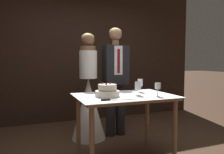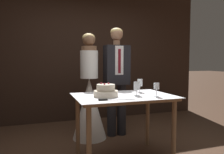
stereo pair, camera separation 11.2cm
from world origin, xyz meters
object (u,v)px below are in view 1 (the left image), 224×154
object	(u,v)px
wine_glass_middle	(140,83)
wine_glass_far	(138,86)
cake_table	(125,104)
cake_knife	(112,100)
groom	(116,76)
bride	(89,101)
wine_glass_near	(158,87)
tiered_cake	(107,91)

from	to	relation	value
wine_glass_middle	wine_glass_far	size ratio (longest dim) A/B	1.05
cake_table	cake_knife	bearing A→B (deg)	-134.72
cake_table	groom	distance (m)	0.95
cake_table	groom	world-z (taller)	groom
bride	wine_glass_middle	bearing A→B (deg)	-52.32
cake_knife	groom	size ratio (longest dim) A/B	0.23
wine_glass_near	bride	size ratio (longest dim) A/B	0.10
cake_table	bride	world-z (taller)	bride
bride	wine_glass_near	bearing A→B (deg)	-62.77
wine_glass_middle	tiered_cake	bearing A→B (deg)	-160.89
cake_table	wine_glass_middle	xyz separation A→B (m)	(0.31, 0.17, 0.23)
tiered_cake	wine_glass_middle	xyz separation A→B (m)	(0.55, 0.19, 0.06)
wine_glass_far	wine_glass_middle	bearing A→B (deg)	56.62
bride	groom	world-z (taller)	groom
cake_knife	groom	bearing A→B (deg)	71.99
cake_knife	wine_glass_middle	world-z (taller)	wine_glass_middle
cake_knife	groom	world-z (taller)	groom
bride	tiered_cake	bearing A→B (deg)	-90.22
tiered_cake	wine_glass_far	distance (m)	0.39
wine_glass_far	cake_knife	bearing A→B (deg)	-154.53
cake_table	bride	xyz separation A→B (m)	(-0.23, 0.88, -0.10)
tiered_cake	wine_glass_middle	bearing A→B (deg)	19.11
tiered_cake	wine_glass_far	bearing A→B (deg)	-9.04
bride	cake_table	bearing A→B (deg)	-75.22
tiered_cake	wine_glass_middle	size ratio (longest dim) A/B	1.62
tiered_cake	wine_glass_near	bearing A→B (deg)	-20.10
wine_glass_far	groom	world-z (taller)	groom
cake_knife	wine_glass_middle	xyz separation A→B (m)	(0.58, 0.45, 0.12)
cake_knife	wine_glass_near	distance (m)	0.62
cake_table	wine_glass_middle	distance (m)	0.42
wine_glass_far	bride	size ratio (longest dim) A/B	0.10
tiered_cake	cake_knife	world-z (taller)	tiered_cake
wine_glass_middle	wine_glass_far	distance (m)	0.30
cake_table	cake_knife	xyz separation A→B (m)	(-0.27, -0.28, 0.11)
cake_table	groom	size ratio (longest dim) A/B	0.68
cake_table	groom	xyz separation A→B (m)	(0.23, 0.88, 0.28)
groom	wine_glass_near	bearing A→B (deg)	-84.63
cake_table	tiered_cake	bearing A→B (deg)	-176.43
wine_glass_middle	cake_knife	bearing A→B (deg)	-142.40
wine_glass_near	wine_glass_far	distance (m)	0.24
wine_glass_far	cake_table	bearing A→B (deg)	152.80
wine_glass_near	cake_table	bearing A→B (deg)	146.32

